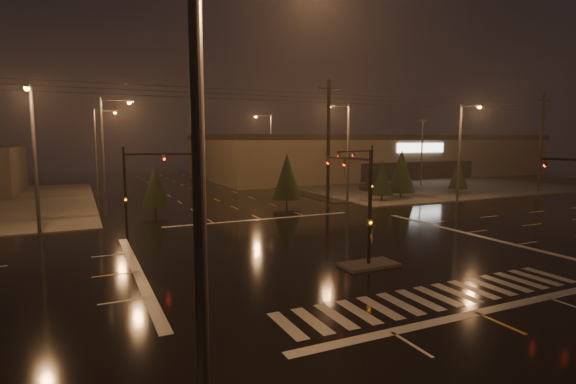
# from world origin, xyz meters

# --- Properties ---
(ground) EXTENTS (140.00, 140.00, 0.00)m
(ground) POSITION_xyz_m (0.00, 0.00, 0.00)
(ground) COLOR black
(ground) RESTS_ON ground
(sidewalk_ne) EXTENTS (36.00, 36.00, 0.12)m
(sidewalk_ne) POSITION_xyz_m (30.00, 30.00, 0.06)
(sidewalk_ne) COLOR #45433E
(sidewalk_ne) RESTS_ON ground
(median_island) EXTENTS (3.00, 1.60, 0.15)m
(median_island) POSITION_xyz_m (0.00, -4.00, 0.07)
(median_island) COLOR #45433E
(median_island) RESTS_ON ground
(crosswalk) EXTENTS (15.00, 2.60, 0.01)m
(crosswalk) POSITION_xyz_m (0.00, -9.00, 0.01)
(crosswalk) COLOR beige
(crosswalk) RESTS_ON ground
(stop_bar_near) EXTENTS (16.00, 0.50, 0.01)m
(stop_bar_near) POSITION_xyz_m (0.00, -11.00, 0.01)
(stop_bar_near) COLOR beige
(stop_bar_near) RESTS_ON ground
(stop_bar_far) EXTENTS (16.00, 0.50, 0.01)m
(stop_bar_far) POSITION_xyz_m (0.00, 11.00, 0.01)
(stop_bar_far) COLOR beige
(stop_bar_far) RESTS_ON ground
(parking_lot) EXTENTS (50.00, 24.00, 0.08)m
(parking_lot) POSITION_xyz_m (35.00, 28.00, 0.04)
(parking_lot) COLOR black
(parking_lot) RESTS_ON ground
(retail_building) EXTENTS (60.20, 28.30, 7.20)m
(retail_building) POSITION_xyz_m (35.00, 45.99, 3.84)
(retail_building) COLOR #6E644F
(retail_building) RESTS_ON ground
(signal_mast_median) EXTENTS (0.25, 4.59, 6.00)m
(signal_mast_median) POSITION_xyz_m (0.00, -3.07, 3.75)
(signal_mast_median) COLOR black
(signal_mast_median) RESTS_ON ground
(signal_mast_ne) EXTENTS (4.84, 1.86, 6.00)m
(signal_mast_ne) POSITION_xyz_m (9.50, 10.14, 3.79)
(signal_mast_ne) COLOR black
(signal_mast_ne) RESTS_ON ground
(signal_mast_nw) EXTENTS (4.84, 1.86, 6.00)m
(signal_mast_nw) POSITION_xyz_m (-9.50, 10.14, 3.79)
(signal_mast_nw) COLOR black
(signal_mast_nw) RESTS_ON ground
(streetlight_0) EXTENTS (2.77, 0.32, 10.00)m
(streetlight_0) POSITION_xyz_m (-11.18, -15.00, 5.80)
(streetlight_0) COLOR #38383A
(streetlight_0) RESTS_ON ground
(streetlight_1) EXTENTS (2.77, 0.32, 10.00)m
(streetlight_1) POSITION_xyz_m (-11.18, 18.00, 5.80)
(streetlight_1) COLOR #38383A
(streetlight_1) RESTS_ON ground
(streetlight_2) EXTENTS (2.77, 0.32, 10.00)m
(streetlight_2) POSITION_xyz_m (-11.18, 34.00, 5.80)
(streetlight_2) COLOR #38383A
(streetlight_2) RESTS_ON ground
(streetlight_3) EXTENTS (2.77, 0.32, 10.00)m
(streetlight_3) POSITION_xyz_m (11.18, 16.00, 5.80)
(streetlight_3) COLOR #38383A
(streetlight_3) RESTS_ON ground
(streetlight_4) EXTENTS (2.77, 0.32, 10.00)m
(streetlight_4) POSITION_xyz_m (11.18, 36.00, 5.80)
(streetlight_4) COLOR #38383A
(streetlight_4) RESTS_ON ground
(streetlight_5) EXTENTS (0.32, 2.77, 10.00)m
(streetlight_5) POSITION_xyz_m (-16.00, 11.18, 5.80)
(streetlight_5) COLOR #38383A
(streetlight_5) RESTS_ON ground
(streetlight_6) EXTENTS (0.32, 2.77, 10.00)m
(streetlight_6) POSITION_xyz_m (22.00, 11.18, 5.80)
(streetlight_6) COLOR #38383A
(streetlight_6) RESTS_ON ground
(utility_pole_1) EXTENTS (2.20, 0.32, 12.00)m
(utility_pole_1) POSITION_xyz_m (8.00, 14.00, 6.13)
(utility_pole_1) COLOR black
(utility_pole_1) RESTS_ON ground
(utility_pole_2) EXTENTS (2.20, 0.32, 12.00)m
(utility_pole_2) POSITION_xyz_m (38.00, 14.00, 6.13)
(utility_pole_2) COLOR black
(utility_pole_2) RESTS_ON ground
(conifer_0) EXTENTS (2.29, 2.29, 4.29)m
(conifer_0) POSITION_xyz_m (15.53, 15.62, 2.49)
(conifer_0) COLOR black
(conifer_0) RESTS_ON ground
(conifer_1) EXTENTS (3.02, 3.02, 5.42)m
(conifer_1) POSITION_xyz_m (18.88, 16.66, 3.06)
(conifer_1) COLOR black
(conifer_1) RESTS_ON ground
(conifer_2) EXTENTS (2.23, 2.23, 4.18)m
(conifer_2) POSITION_xyz_m (27.47, 16.74, 2.44)
(conifer_2) COLOR black
(conifer_2) RESTS_ON ground
(conifer_3) EXTENTS (2.30, 2.30, 4.29)m
(conifer_3) POSITION_xyz_m (-7.42, 17.50, 2.49)
(conifer_3) COLOR black
(conifer_3) RESTS_ON ground
(conifer_4) EXTENTS (2.86, 2.86, 5.18)m
(conifer_4) POSITION_xyz_m (5.04, 16.86, 2.94)
(conifer_4) COLOR black
(conifer_4) RESTS_ON ground
(car_parked) EXTENTS (3.02, 4.39, 1.39)m
(car_parked) POSITION_xyz_m (19.61, 22.43, 0.69)
(car_parked) COLOR black
(car_parked) RESTS_ON ground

